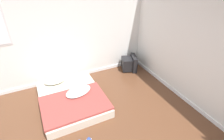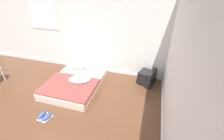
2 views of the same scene
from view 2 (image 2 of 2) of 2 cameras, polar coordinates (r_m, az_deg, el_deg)
ground_plane at (r=3.82m, az=-28.09°, el=-18.28°), size 20.00×20.00×0.00m
wall_back at (r=4.94m, az=-11.97°, el=14.18°), size 7.73×0.08×2.60m
wall_right at (r=2.14m, az=24.89°, el=-13.32°), size 0.08×7.57×2.60m
mattress_bed at (r=4.50m, az=-13.82°, el=-4.49°), size 1.40×1.80×0.34m
crt_tv at (r=4.53m, az=13.29°, el=-2.73°), size 0.54×0.56×0.46m
sneaker_pair at (r=3.84m, az=-24.35°, el=-15.70°), size 0.30×0.29×0.10m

